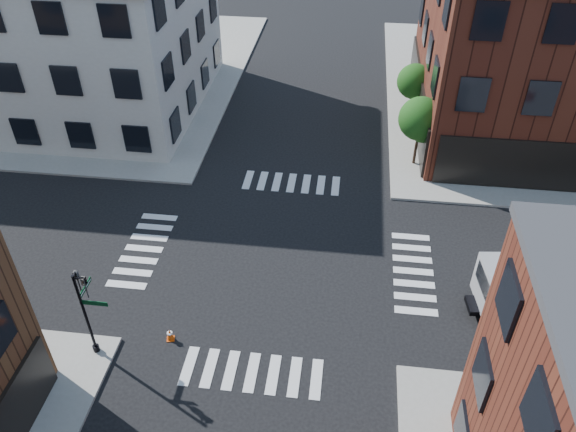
# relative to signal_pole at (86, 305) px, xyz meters

# --- Properties ---
(ground) EXTENTS (120.00, 120.00, 0.00)m
(ground) POSITION_rel_signal_pole_xyz_m (6.72, 6.68, -2.86)
(ground) COLOR black
(ground) RESTS_ON ground
(sidewalk_nw) EXTENTS (30.00, 30.00, 0.15)m
(sidewalk_nw) POSITION_rel_signal_pole_xyz_m (-14.28, 27.68, -2.78)
(sidewalk_nw) COLOR gray
(sidewalk_nw) RESTS_ON ground
(building_nw) EXTENTS (22.00, 16.00, 11.00)m
(building_nw) POSITION_rel_signal_pole_xyz_m (-12.28, 22.68, 2.64)
(building_nw) COLOR beige
(building_nw) RESTS_ON ground
(tree_near) EXTENTS (2.69, 2.69, 4.49)m
(tree_near) POSITION_rel_signal_pole_xyz_m (14.28, 16.65, 0.30)
(tree_near) COLOR black
(tree_near) RESTS_ON ground
(tree_far) EXTENTS (2.43, 2.43, 4.07)m
(tree_far) POSITION_rel_signal_pole_xyz_m (14.28, 22.65, 0.02)
(tree_far) COLOR black
(tree_far) RESTS_ON ground
(signal_pole) EXTENTS (1.29, 1.24, 4.60)m
(signal_pole) POSITION_rel_signal_pole_xyz_m (0.00, 0.00, 0.00)
(signal_pole) COLOR black
(signal_pole) RESTS_ON ground
(traffic_cone) EXTENTS (0.41, 0.41, 0.63)m
(traffic_cone) POSITION_rel_signal_pole_xyz_m (2.85, 0.98, -2.56)
(traffic_cone) COLOR #D94809
(traffic_cone) RESTS_ON ground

